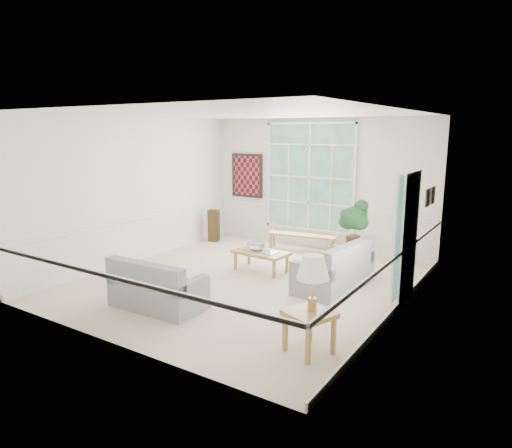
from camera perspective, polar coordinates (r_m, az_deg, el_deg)
The scene contains 24 objects.
floor at distance 8.44m, azimuth -1.32°, elevation -7.19°, with size 5.50×6.00×0.01m, color beige.
ceiling at distance 8.00m, azimuth -1.42°, elevation 13.65°, with size 5.50×6.00×0.02m, color white.
wall_back at distance 10.68m, azimuth 7.74°, elevation 4.96°, with size 5.50×0.02×3.00m, color white.
wall_front at distance 5.89m, azimuth -17.99°, elevation -0.86°, with size 5.50×0.02×3.00m, color white.
wall_left at distance 9.88m, azimuth -14.72°, elevation 4.16°, with size 0.02×6.00×3.00m, color white.
wall_right at distance 6.94m, azimuth 17.77°, elevation 0.98°, with size 0.02×6.00×3.00m, color white.
window_back at distance 10.71m, azimuth 6.70°, elevation 5.82°, with size 2.30×0.08×2.40m, color white.
entry_door at distance 7.61m, azimuth 18.47°, elevation -1.63°, with size 0.08×0.90×2.10m, color white.
door_sidelight at distance 6.99m, azimuth 17.22°, elevation -1.84°, with size 0.08×0.26×1.90m, color white.
wall_art at distance 11.58m, azimuth -1.16°, elevation 6.07°, with size 0.90×0.06×1.10m, color maroon.
wall_frame_near at distance 8.63m, azimuth 20.62°, elevation 3.11°, with size 0.04×0.26×0.32m, color black.
wall_frame_far at distance 9.01m, azimuth 21.17°, elevation 3.40°, with size 0.04×0.26×0.32m, color black.
loveseat_right at distance 8.07m, azimuth 9.66°, elevation -5.07°, with size 0.80×1.55×0.84m, color gray.
loveseat_front at distance 7.29m, azimuth -12.15°, elevation -7.22°, with size 1.46×0.75×0.79m, color gray.
coffee_table at distance 8.99m, azimuth 0.62°, elevation -4.64°, with size 1.07×0.58×0.40m, color #AC803E.
pewter_bowl at distance 8.96m, azimuth 0.19°, elevation -3.13°, with size 0.31×0.31×0.08m, color gray.
window_bench at distance 10.56m, azimuth 5.70°, elevation -2.30°, with size 1.62×0.32×0.38m, color #AC803E.
end_table at distance 9.10m, azimuth 12.39°, elevation -4.40°, with size 0.50×0.50×0.50m, color #AC803E.
houseplant at distance 8.91m, azimuth 12.10°, elevation 0.08°, with size 0.56×0.56×0.95m, color #204826, non-canonical shape.
side_table at distance 5.83m, azimuth 6.66°, elevation -13.27°, with size 0.53×0.53×0.54m, color #AC803E.
table_lamp at distance 5.65m, azimuth 7.09°, elevation -7.34°, with size 0.41×0.41×0.70m, color white, non-canonical shape.
pet_bed at distance 10.82m, azimuth -0.01°, elevation -2.58°, with size 0.43×0.43×0.13m, color gray.
floor_speaker at distance 11.37m, azimuth -5.30°, elevation -0.20°, with size 0.25×0.19×0.80m, color #3C2811.
cat at distance 8.55m, azimuth 10.97°, elevation -3.61°, with size 0.30×0.21×0.14m, color black.
Camera 1 is at (4.49, -6.61, 2.71)m, focal length 32.00 mm.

